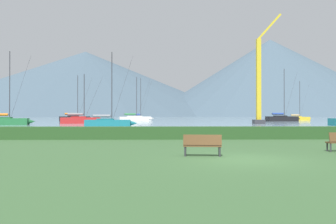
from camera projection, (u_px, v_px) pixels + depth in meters
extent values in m
plane|color=#385B33|center=(245.00, 160.00, 13.19)|extent=(1000.00, 1000.00, 0.00)
cube|color=gray|center=(169.00, 118.00, 150.15)|extent=(320.00, 246.00, 0.00)
cube|color=#284C23|center=(207.00, 133.00, 24.19)|extent=(80.00, 1.20, 0.91)
cube|color=black|center=(75.00, 119.00, 87.58)|extent=(8.31, 4.31, 1.24)
cone|color=black|center=(92.00, 119.00, 88.62)|extent=(1.55, 1.32, 1.06)
cube|color=black|center=(73.00, 117.00, 87.48)|extent=(3.27, 2.47, 0.79)
cylinder|color=#333338|center=(78.00, 97.00, 87.78)|extent=(0.16, 0.16, 11.60)
cylinder|color=#333338|center=(71.00, 114.00, 87.34)|extent=(3.51, 0.88, 0.14)
cylinder|color=orange|center=(71.00, 114.00, 87.34)|extent=(3.06, 1.12, 0.50)
cylinder|color=#333338|center=(85.00, 98.00, 88.20)|extent=(3.69, 0.82, 11.03)
cube|color=white|center=(139.00, 118.00, 98.30)|extent=(7.60, 4.31, 1.13)
cone|color=white|center=(152.00, 118.00, 99.49)|extent=(1.45, 1.26, 0.96)
cube|color=silver|center=(137.00, 117.00, 98.19)|extent=(3.04, 2.38, 0.72)
cylinder|color=#333338|center=(141.00, 98.00, 98.52)|extent=(0.14, 0.14, 12.10)
cylinder|color=#333338|center=(135.00, 114.00, 98.02)|extent=(3.15, 0.99, 0.12)
cylinder|color=#2847A3|center=(135.00, 114.00, 98.02)|extent=(2.77, 1.18, 0.45)
cylinder|color=#333338|center=(146.00, 99.00, 99.01)|extent=(3.31, 0.95, 11.50)
cube|color=red|center=(81.00, 120.00, 64.45)|extent=(7.91, 4.06, 1.18)
cone|color=red|center=(103.00, 120.00, 65.41)|extent=(1.47, 1.25, 1.01)
cube|color=#A52020|center=(78.00, 118.00, 64.36)|extent=(3.11, 2.34, 0.75)
cylinder|color=#333338|center=(84.00, 97.00, 64.63)|extent=(0.15, 0.15, 9.11)
cylinder|color=#333338|center=(75.00, 114.00, 64.23)|extent=(3.35, 0.82, 0.13)
cylinder|color=gray|center=(75.00, 114.00, 64.23)|extent=(2.92, 1.05, 0.47)
cylinder|color=#333338|center=(93.00, 98.00, 65.02)|extent=(3.52, 0.76, 8.66)
cube|color=#236B38|center=(6.00, 122.00, 55.68)|extent=(7.59, 3.92, 1.14)
cone|color=#236B38|center=(31.00, 121.00, 56.62)|extent=(1.41, 1.20, 0.97)
cube|color=#206032|center=(3.00, 119.00, 55.59)|extent=(2.99, 2.25, 0.72)
cylinder|color=#333338|center=(10.00, 86.00, 55.86)|extent=(0.14, 0.14, 12.00)
cylinder|color=#333338|center=(20.00, 88.00, 56.25)|extent=(3.37, 0.74, 11.41)
cube|color=gold|center=(298.00, 119.00, 97.37)|extent=(6.83, 3.06, 1.04)
cone|color=gold|center=(310.00, 119.00, 97.91)|extent=(1.23, 1.01, 0.88)
cube|color=gold|center=(297.00, 117.00, 97.32)|extent=(2.63, 1.87, 0.66)
cylinder|color=#333338|center=(300.00, 100.00, 97.49)|extent=(0.13, 0.13, 11.17)
cylinder|color=#333338|center=(295.00, 115.00, 97.25)|extent=(2.96, 0.48, 0.11)
cylinder|color=tan|center=(295.00, 115.00, 97.25)|extent=(2.56, 0.72, 0.41)
cylinder|color=#333338|center=(305.00, 101.00, 97.71)|extent=(3.12, 0.41, 10.62)
cube|color=black|center=(282.00, 119.00, 85.17)|extent=(8.35, 3.92, 1.26)
cone|color=black|center=(298.00, 119.00, 85.95)|extent=(1.52, 1.27, 1.07)
cube|color=black|center=(280.00, 117.00, 85.10)|extent=(3.24, 2.35, 0.80)
cylinder|color=#333338|center=(284.00, 94.00, 85.33)|extent=(0.16, 0.16, 13.00)
cylinder|color=#333338|center=(278.00, 114.00, 84.99)|extent=(3.59, 0.68, 0.14)
cylinder|color=#2847A3|center=(278.00, 114.00, 84.99)|extent=(3.11, 0.96, 0.50)
cylinder|color=#333338|center=(291.00, 95.00, 85.65)|extent=(3.78, 0.60, 12.36)
cube|color=#19707A|center=(108.00, 123.00, 47.44)|extent=(6.60, 2.66, 1.02)
cone|color=#19707A|center=(133.00, 123.00, 47.77)|extent=(1.17, 0.94, 0.86)
cube|color=#16646E|center=(105.00, 121.00, 47.41)|extent=(2.50, 1.71, 0.65)
cylinder|color=#333338|center=(112.00, 87.00, 47.52)|extent=(0.13, 0.13, 10.34)
cylinder|color=#333338|center=(102.00, 116.00, 47.37)|extent=(2.91, 0.31, 0.11)
cylinder|color=gray|center=(102.00, 116.00, 47.37)|extent=(2.49, 0.58, 0.41)
cylinder|color=#333338|center=(122.00, 89.00, 47.66)|extent=(3.07, 0.24, 9.83)
cube|color=white|center=(134.00, 119.00, 84.03)|extent=(7.88, 4.11, 1.18)
cone|color=white|center=(151.00, 119.00, 85.02)|extent=(1.47, 1.25, 1.00)
cube|color=silver|center=(132.00, 117.00, 83.93)|extent=(3.11, 2.35, 0.75)
cylinder|color=#333338|center=(137.00, 98.00, 84.21)|extent=(0.15, 0.15, 10.85)
cylinder|color=#333338|center=(130.00, 114.00, 83.79)|extent=(3.33, 0.84, 0.13)
cylinder|color=#2D7542|center=(130.00, 114.00, 83.79)|extent=(2.91, 1.07, 0.47)
cylinder|color=#333338|center=(143.00, 99.00, 84.62)|extent=(3.50, 0.79, 10.31)
cube|color=brown|center=(202.00, 146.00, 14.28)|extent=(1.69, 0.63, 0.06)
cube|color=brown|center=(202.00, 140.00, 14.10)|extent=(1.66, 0.31, 0.45)
cylinder|color=#333338|center=(219.00, 151.00, 14.38)|extent=(0.08, 0.08, 0.45)
cylinder|color=#333338|center=(185.00, 150.00, 14.51)|extent=(0.08, 0.08, 0.45)
cylinder|color=#333338|center=(220.00, 152.00, 14.05)|extent=(0.08, 0.08, 0.45)
cylinder|color=#333338|center=(185.00, 151.00, 14.18)|extent=(0.08, 0.08, 0.45)
cylinder|color=#333338|center=(327.00, 147.00, 16.16)|extent=(0.08, 0.08, 0.45)
cylinder|color=#333338|center=(331.00, 147.00, 15.83)|extent=(0.08, 0.08, 0.45)
cube|color=#333338|center=(259.00, 122.00, 62.21)|extent=(2.00, 2.00, 0.80)
cube|color=gold|center=(259.00, 79.00, 62.27)|extent=(0.80, 0.80, 15.41)
cube|color=gold|center=(270.00, 27.00, 62.38)|extent=(4.52, 0.36, 5.00)
cone|color=#425666|center=(270.00, 78.00, 328.51)|extent=(248.88, 248.88, 77.09)
cone|color=#425666|center=(85.00, 84.00, 363.35)|extent=(342.42, 342.42, 71.53)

